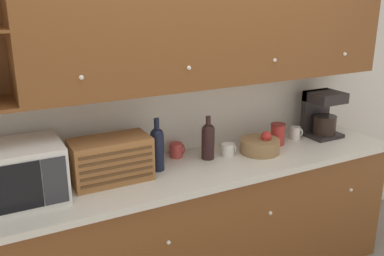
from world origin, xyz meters
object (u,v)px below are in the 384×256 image
at_px(microwave, 10,175).
at_px(second_wine_bottle, 157,147).
at_px(wine_bottle, 208,139).
at_px(mug_blue_second, 177,150).
at_px(mug, 296,133).
at_px(coffee_maker, 322,114).
at_px(storage_canister, 278,134).
at_px(bread_box, 111,160).
at_px(mug_patterned_third, 228,150).
at_px(fruit_basket, 260,145).

xyz_separation_m(microwave, second_wine_bottle, (0.87, 0.04, -0.00)).
bearing_deg(wine_bottle, mug_blue_second, 144.19).
relative_size(mug, coffee_maker, 0.28).
bearing_deg(storage_canister, mug_blue_second, 171.12).
distance_m(bread_box, storage_canister, 1.30).
relative_size(microwave, second_wine_bottle, 1.60).
xyz_separation_m(wine_bottle, storage_canister, (0.60, 0.01, -0.06)).
distance_m(bread_box, mug_patterned_third, 0.85).
relative_size(microwave, storage_canister, 3.43).
distance_m(second_wine_bottle, coffee_maker, 1.42).
distance_m(bread_box, mug_blue_second, 0.55).
height_order(second_wine_bottle, mug, second_wine_bottle).
bearing_deg(mug_patterned_third, bread_box, -178.84).
bearing_deg(bread_box, second_wine_bottle, 3.34).
distance_m(mug_patterned_third, coffee_maker, 0.89).
xyz_separation_m(wine_bottle, fruit_basket, (0.39, -0.07, -0.09)).
relative_size(bread_box, second_wine_bottle, 1.37).
bearing_deg(wine_bottle, storage_canister, 0.50).
bearing_deg(microwave, mug, 2.57).
xyz_separation_m(storage_canister, coffee_maker, (0.43, 0.01, 0.10)).
bearing_deg(second_wine_bottle, mug_blue_second, 35.17).
distance_m(mug_blue_second, fruit_basket, 0.60).
bearing_deg(storage_canister, coffee_maker, 0.78).
bearing_deg(mug_blue_second, wine_bottle, -35.81).
distance_m(wine_bottle, storage_canister, 0.61).
relative_size(mug_patterned_third, storage_canister, 0.61).
height_order(bread_box, mug_blue_second, bread_box).
bearing_deg(storage_canister, wine_bottle, -179.50).
relative_size(bread_box, storage_canister, 2.94).
xyz_separation_m(mug, coffee_maker, (0.23, -0.02, 0.13)).
distance_m(mug_blue_second, storage_canister, 0.79).
relative_size(fruit_basket, storage_canister, 1.74).
relative_size(wine_bottle, storage_canister, 1.88).
xyz_separation_m(microwave, fruit_basket, (1.64, -0.02, -0.11)).
bearing_deg(mug, coffee_maker, -5.75).
relative_size(microwave, coffee_maker, 1.54).
bearing_deg(second_wine_bottle, storage_canister, 1.37).
distance_m(second_wine_bottle, wine_bottle, 0.38).
height_order(mug_blue_second, fruit_basket, fruit_basket).
relative_size(fruit_basket, coffee_maker, 0.78).
height_order(mug_patterned_third, fruit_basket, fruit_basket).
bearing_deg(fruit_basket, bread_box, 178.04).
distance_m(storage_canister, coffee_maker, 0.44).
bearing_deg(storage_canister, mug, 8.16).
bearing_deg(bread_box, mug_blue_second, 17.54).
distance_m(mug_blue_second, mug_patterned_third, 0.36).
xyz_separation_m(second_wine_bottle, coffee_maker, (1.42, 0.03, 0.02)).
bearing_deg(mug_blue_second, coffee_maker, -5.47).
relative_size(wine_bottle, coffee_maker, 0.84).
bearing_deg(coffee_maker, bread_box, -178.43).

